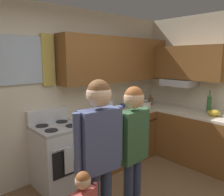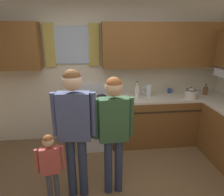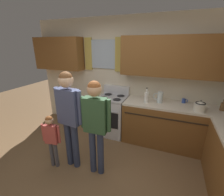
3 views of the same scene
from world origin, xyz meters
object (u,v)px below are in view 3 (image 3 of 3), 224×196
at_px(bottle_milk_white, 146,97).
at_px(adult_holding_child, 69,110).
at_px(mug_cobalt_blue, 184,101).
at_px(stovetop_kettle, 200,106).
at_px(bottle_squat_brown, 223,107).
at_px(water_pitcher, 160,97).
at_px(small_child, 51,136).
at_px(stove_oven, 112,114).
at_px(adult_in_plaid, 95,119).

relative_size(bottle_milk_white, adult_holding_child, 0.19).
bearing_deg(mug_cobalt_blue, stovetop_kettle, -56.63).
distance_m(bottle_squat_brown, mug_cobalt_blue, 0.65).
relative_size(water_pitcher, small_child, 0.23).
bearing_deg(mug_cobalt_blue, small_child, -141.69).
bearing_deg(stove_oven, adult_holding_child, -101.12).
bearing_deg(bottle_squat_brown, adult_in_plaid, -146.29).
distance_m(stove_oven, small_child, 1.50).
bearing_deg(bottle_squat_brown, stovetop_kettle, -154.14).
height_order(bottle_squat_brown, water_pitcher, water_pitcher).
distance_m(bottle_milk_white, adult_holding_child, 1.55).
bearing_deg(adult_in_plaid, bottle_milk_white, 64.78).
height_order(bottle_milk_white, adult_in_plaid, adult_in_plaid).
xyz_separation_m(mug_cobalt_blue, adult_holding_child, (-1.73, -1.44, 0.10)).
distance_m(bottle_squat_brown, small_child, 3.01).
height_order(stove_oven, bottle_squat_brown, bottle_squat_brown).
relative_size(stove_oven, bottle_milk_white, 3.51).
xyz_separation_m(bottle_squat_brown, adult_holding_child, (-2.35, -1.27, 0.07)).
bearing_deg(water_pitcher, bottle_squat_brown, -1.20).
distance_m(stove_oven, bottle_squat_brown, 2.16).
bearing_deg(bottle_squat_brown, small_child, -151.79).
relative_size(stove_oven, stovetop_kettle, 4.02).
height_order(bottle_squat_brown, small_child, bottle_squat_brown).
height_order(mug_cobalt_blue, adult_holding_child, adult_holding_child).
bearing_deg(water_pitcher, adult_holding_child, -134.30).
relative_size(mug_cobalt_blue, adult_in_plaid, 0.07).
bearing_deg(stovetop_kettle, adult_holding_child, -151.18).
bearing_deg(adult_holding_child, small_child, -152.98).
relative_size(bottle_milk_white, bottle_squat_brown, 1.53).
bearing_deg(adult_in_plaid, small_child, -168.40).
relative_size(mug_cobalt_blue, stovetop_kettle, 0.42).
relative_size(stovetop_kettle, adult_holding_child, 0.17).
height_order(stovetop_kettle, small_child, stovetop_kettle).
bearing_deg(small_child, bottle_squat_brown, 28.21).
xyz_separation_m(stovetop_kettle, small_child, (-2.25, -1.23, -0.39)).
bearing_deg(bottle_squat_brown, stove_oven, -179.58).
distance_m(stovetop_kettle, small_child, 2.59).
xyz_separation_m(bottle_squat_brown, water_pitcher, (-1.09, 0.02, 0.03)).
bearing_deg(bottle_squat_brown, bottle_milk_white, -176.06).
height_order(stovetop_kettle, adult_in_plaid, adult_in_plaid).
height_order(mug_cobalt_blue, adult_in_plaid, adult_in_plaid).
bearing_deg(adult_in_plaid, adult_holding_child, -179.07).
xyz_separation_m(bottle_milk_white, water_pitcher, (0.25, 0.11, -0.01)).
distance_m(bottle_squat_brown, stovetop_kettle, 0.43).
distance_m(bottle_squat_brown, adult_holding_child, 2.67).
xyz_separation_m(stove_oven, bottle_squat_brown, (2.10, 0.02, 0.51)).
bearing_deg(bottle_milk_white, stovetop_kettle, -5.65).
relative_size(bottle_squat_brown, stovetop_kettle, 0.75).
height_order(stovetop_kettle, water_pitcher, water_pitcher).
bearing_deg(stove_oven, bottle_milk_white, -5.73).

